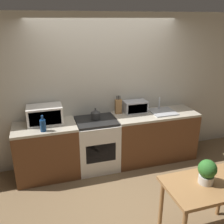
{
  "coord_description": "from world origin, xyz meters",
  "views": [
    {
      "loc": [
        -1.12,
        -2.89,
        2.49
      ],
      "look_at": [
        -0.0,
        0.78,
        1.05
      ],
      "focal_mm": 40.0,
      "sensor_mm": 36.0,
      "label": 1
    }
  ],
  "objects_px": {
    "kettle": "(95,114)",
    "stove_range": "(97,144)",
    "microwave": "(45,115)",
    "toaster_oven": "(135,107)",
    "dining_table": "(207,191)",
    "bottle": "(43,125)"
  },
  "relations": [
    {
      "from": "bottle",
      "to": "toaster_oven",
      "type": "relative_size",
      "value": 0.6
    },
    {
      "from": "dining_table",
      "to": "microwave",
      "type": "bearing_deg",
      "value": 130.27
    },
    {
      "from": "kettle",
      "to": "dining_table",
      "type": "height_order",
      "value": "kettle"
    },
    {
      "from": "toaster_oven",
      "to": "dining_table",
      "type": "xyz_separation_m",
      "value": [
        0.08,
        -2.01,
        -0.35
      ]
    },
    {
      "from": "bottle",
      "to": "toaster_oven",
      "type": "bearing_deg",
      "value": 12.55
    },
    {
      "from": "stove_range",
      "to": "microwave",
      "type": "relative_size",
      "value": 1.63
    },
    {
      "from": "kettle",
      "to": "bottle",
      "type": "height_order",
      "value": "bottle"
    },
    {
      "from": "stove_range",
      "to": "microwave",
      "type": "height_order",
      "value": "microwave"
    },
    {
      "from": "microwave",
      "to": "dining_table",
      "type": "bearing_deg",
      "value": -49.73
    },
    {
      "from": "bottle",
      "to": "toaster_oven",
      "type": "distance_m",
      "value": 1.67
    },
    {
      "from": "toaster_oven",
      "to": "stove_range",
      "type": "bearing_deg",
      "value": -167.98
    },
    {
      "from": "microwave",
      "to": "toaster_oven",
      "type": "bearing_deg",
      "value": 1.83
    },
    {
      "from": "kettle",
      "to": "bottle",
      "type": "bearing_deg",
      "value": -164.36
    },
    {
      "from": "dining_table",
      "to": "kettle",
      "type": "bearing_deg",
      "value": 114.06
    },
    {
      "from": "toaster_oven",
      "to": "dining_table",
      "type": "bearing_deg",
      "value": -87.68
    },
    {
      "from": "kettle",
      "to": "toaster_oven",
      "type": "relative_size",
      "value": 0.47
    },
    {
      "from": "toaster_oven",
      "to": "kettle",
      "type": "bearing_deg",
      "value": -171.02
    },
    {
      "from": "stove_range",
      "to": "toaster_oven",
      "type": "height_order",
      "value": "toaster_oven"
    },
    {
      "from": "kettle",
      "to": "bottle",
      "type": "relative_size",
      "value": 0.78
    },
    {
      "from": "stove_range",
      "to": "dining_table",
      "type": "bearing_deg",
      "value": -65.42
    },
    {
      "from": "microwave",
      "to": "toaster_oven",
      "type": "relative_size",
      "value": 1.33
    },
    {
      "from": "kettle",
      "to": "stove_range",
      "type": "bearing_deg",
      "value": -91.5
    }
  ]
}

